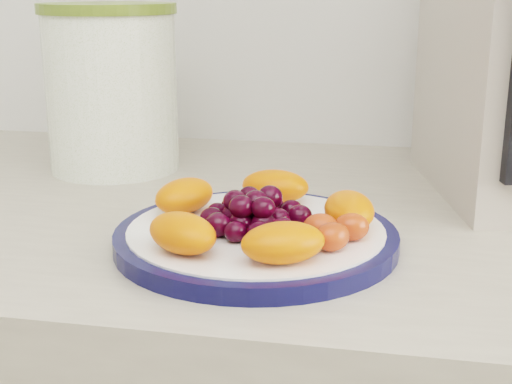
# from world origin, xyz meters

# --- Properties ---
(plate_rim) EXTENTS (0.25, 0.25, 0.01)m
(plate_rim) POSITION_xyz_m (-0.11, 1.07, 0.91)
(plate_rim) COLOR #0C0F3B
(plate_rim) RESTS_ON counter
(plate_face) EXTENTS (0.23, 0.23, 0.02)m
(plate_face) POSITION_xyz_m (-0.11, 1.07, 0.91)
(plate_face) COLOR white
(plate_face) RESTS_ON counter
(canister) EXTENTS (0.20, 0.20, 0.19)m
(canister) POSITION_xyz_m (-0.34, 1.31, 0.99)
(canister) COLOR #55741C
(canister) RESTS_ON counter
(canister_lid) EXTENTS (0.21, 0.21, 0.01)m
(canister_lid) POSITION_xyz_m (-0.34, 1.31, 1.09)
(canister_lid) COLOR olive
(canister_lid) RESTS_ON canister
(fruit_plate) EXTENTS (0.22, 0.21, 0.03)m
(fruit_plate) POSITION_xyz_m (-0.11, 1.07, 0.93)
(fruit_plate) COLOR #FF4D0B
(fruit_plate) RESTS_ON plate_face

